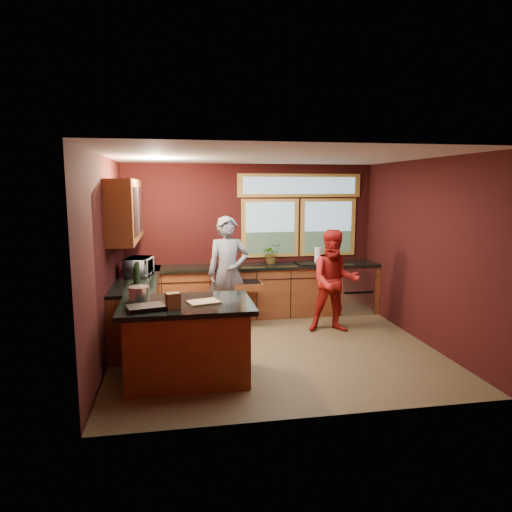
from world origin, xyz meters
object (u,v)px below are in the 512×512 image
object	(u,v)px
person_grey	(228,273)
person_red	(334,281)
island	(187,340)
stock_pot	(139,294)
cutting_board	(204,302)

from	to	relation	value
person_grey	person_red	xyz separation A→B (m)	(1.64, -0.44, -0.10)
island	stock_pot	bearing A→B (deg)	164.74
person_grey	stock_pot	bearing A→B (deg)	-125.65
person_red	cutting_board	distance (m)	2.63
island	person_grey	distance (m)	2.07
island	stock_pot	distance (m)	0.80
island	person_red	world-z (taller)	person_red
stock_pot	island	bearing A→B (deg)	-15.26
person_grey	cutting_board	distance (m)	2.01
person_red	cutting_board	world-z (taller)	person_red
island	cutting_board	bearing A→B (deg)	-14.04
cutting_board	person_red	bearing A→B (deg)	34.96
person_red	cutting_board	xyz separation A→B (m)	(-2.15, -1.50, 0.14)
cutting_board	person_grey	bearing A→B (deg)	75.27
person_grey	person_red	world-z (taller)	person_grey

